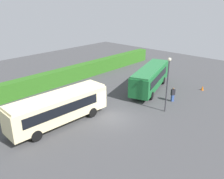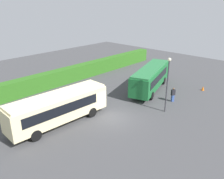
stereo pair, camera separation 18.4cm
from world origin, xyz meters
name	(u,v)px [view 1 (the left image)]	position (x,y,z in m)	size (l,w,h in m)	color
ground_plane	(113,118)	(0.00, 0.00, 0.00)	(64.00, 64.00, 0.00)	#424244
bus_cream	(59,107)	(-4.30, 2.93, 1.78)	(10.20, 2.84, 3.07)	beige
bus_green	(150,77)	(9.10, 1.72, 1.77)	(10.11, 5.29, 3.05)	#19602D
person_left	(16,118)	(-7.37, 5.57, 0.90)	(0.54, 0.46, 1.71)	silver
person_center	(173,94)	(7.77, -2.37, 0.89)	(0.53, 0.42, 1.70)	#334C8C
hedge_row	(45,81)	(0.00, 12.14, 1.06)	(44.00, 1.38, 2.11)	#2D651C
traffic_cone	(202,88)	(13.69, -3.49, 0.30)	(0.36, 0.36, 0.60)	orange
lamppost	(168,79)	(4.85, -3.13, 3.64)	(0.36, 0.36, 5.86)	#38383D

